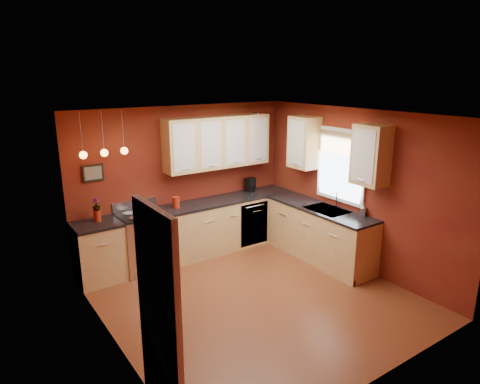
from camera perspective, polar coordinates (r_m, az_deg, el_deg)
floor at (r=6.35m, az=1.95°, el=-13.88°), size 4.20×4.20×0.00m
ceiling at (r=5.55m, az=2.20°, el=10.18°), size 4.00×4.20×0.02m
wall_back at (r=7.54m, az=-7.48°, el=1.49°), size 4.00×0.02×2.60m
wall_front at (r=4.44m, az=18.67°, el=-9.57°), size 4.00×0.02×2.60m
wall_left at (r=4.97m, az=-16.95°, el=-6.67°), size 0.02×4.20×2.60m
wall_right at (r=7.15m, az=15.06°, el=0.28°), size 0.02×4.20×2.60m
base_cabinets_back_left at (r=6.98m, az=-18.29°, el=-7.76°), size 0.70×0.60×0.90m
base_cabinets_back_right at (r=7.89m, az=-1.53°, el=-4.20°), size 2.54×0.60×0.90m
base_cabinets_right at (r=7.48m, az=10.48°, el=-5.59°), size 0.60×2.10×0.90m
counter_back_left at (r=6.81m, az=-18.62°, el=-4.12°), size 0.70×0.62×0.04m
counter_back_right at (r=7.74m, az=-1.55°, el=-0.93°), size 2.54×0.62×0.04m
counter_right at (r=7.33m, az=10.66°, el=-2.16°), size 0.62×2.10×0.04m
gas_range at (r=7.18m, az=-12.71°, el=-6.40°), size 0.76×0.64×1.11m
dishwasher_front at (r=7.86m, az=1.90°, el=-4.27°), size 0.60×0.02×0.80m
sink at (r=7.23m, az=11.51°, el=-2.49°), size 0.50×0.70×0.33m
window at (r=7.23m, az=13.35°, el=3.74°), size 0.06×1.02×1.22m
door_left_wall at (r=4.08m, az=-10.74°, el=-15.69°), size 0.12×0.82×2.05m
upper_cabinets_back at (r=7.55m, az=-2.96°, el=6.65°), size 2.00×0.35×0.90m
upper_cabinets_right at (r=7.09m, az=12.51°, el=5.72°), size 0.35×1.95×0.90m
wall_picture at (r=6.90m, az=-19.02°, el=2.42°), size 0.32×0.03×0.26m
pendant_lights at (r=6.55m, az=-17.65°, el=5.07°), size 0.71×0.11×0.66m
red_canister at (r=7.22m, az=-8.53°, el=-1.37°), size 0.13×0.13×0.19m
red_vase at (r=6.87m, az=-18.48°, el=-3.01°), size 0.11×0.11×0.17m
flowers at (r=6.82m, az=-18.60°, el=-1.68°), size 0.12×0.12×0.20m
coffee_maker at (r=8.14m, az=1.38°, el=0.92°), size 0.20×0.20×0.26m
soap_pump at (r=7.02m, az=16.12°, el=-2.30°), size 0.12×0.12×0.20m
dish_towel at (r=6.83m, az=-12.63°, el=-7.18°), size 0.21×0.01×0.29m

